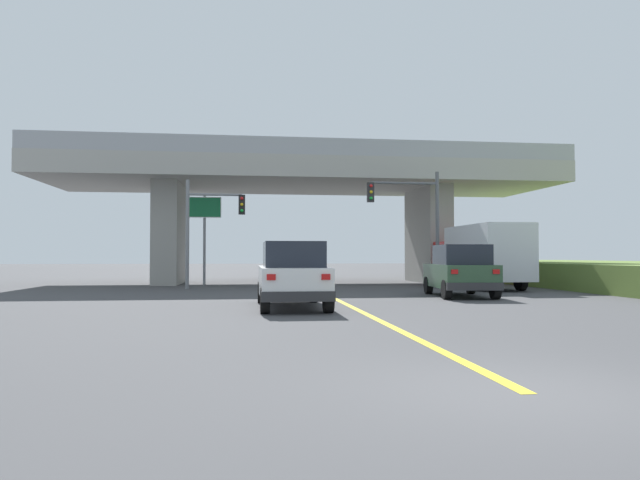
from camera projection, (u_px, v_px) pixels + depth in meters
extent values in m
plane|color=#424244|center=(302.00, 283.00, 34.03)|extent=(160.00, 160.00, 0.00)
cube|color=#A8A59E|center=(302.00, 177.00, 34.19)|extent=(29.10, 8.91, 1.15)
cube|color=#9A9891|center=(170.00, 234.00, 33.15)|extent=(1.37, 5.35, 5.66)
cube|color=#9A9891|center=(428.00, 235.00, 35.06)|extent=(1.37, 5.35, 5.66)
cube|color=#9EA0A5|center=(310.00, 146.00, 29.95)|extent=(29.10, 0.20, 0.90)
cube|color=#9EA0A5|center=(296.00, 170.00, 38.49)|extent=(29.10, 0.20, 0.90)
cube|color=yellow|center=(346.00, 304.00, 19.00)|extent=(0.20, 24.80, 0.01)
cube|color=silver|center=(292.00, 281.00, 17.92)|extent=(1.97, 4.75, 0.90)
cube|color=#1E232D|center=(293.00, 254.00, 17.59)|extent=(1.73, 2.61, 0.76)
cube|color=#2D2D30|center=(298.00, 297.00, 15.61)|extent=(2.01, 0.20, 0.28)
cube|color=red|center=(271.00, 277.00, 15.46)|extent=(0.24, 0.06, 0.16)
cube|color=red|center=(326.00, 277.00, 15.65)|extent=(0.24, 0.06, 0.16)
cylinder|color=black|center=(262.00, 292.00, 19.61)|extent=(0.26, 0.72, 0.72)
cylinder|color=black|center=(313.00, 292.00, 19.83)|extent=(0.26, 0.72, 0.72)
cylinder|color=black|center=(265.00, 301.00, 15.99)|extent=(0.26, 0.72, 0.72)
cylinder|color=black|center=(328.00, 300.00, 16.21)|extent=(0.26, 0.72, 0.72)
cube|color=#2D4C33|center=(459.00, 276.00, 22.72)|extent=(2.40, 4.39, 0.90)
cube|color=#1E232D|center=(461.00, 255.00, 22.43)|extent=(1.97, 2.48, 0.76)
cube|color=#2D2D30|center=(475.00, 287.00, 20.66)|extent=(2.04, 0.40, 0.28)
cube|color=red|center=(455.00, 272.00, 20.58)|extent=(0.24, 0.08, 0.16)
cube|color=red|center=(496.00, 272.00, 20.62)|extent=(0.24, 0.08, 0.16)
cylinder|color=black|center=(428.00, 285.00, 24.24)|extent=(0.33, 0.74, 0.72)
cylinder|color=black|center=(471.00, 285.00, 24.29)|extent=(0.33, 0.74, 0.72)
cylinder|color=black|center=(447.00, 290.00, 21.13)|extent=(0.33, 0.74, 0.72)
cylinder|color=black|center=(495.00, 290.00, 21.18)|extent=(0.33, 0.74, 0.72)
cube|color=red|center=(459.00, 259.00, 31.46)|extent=(2.20, 2.00, 1.90)
cube|color=silver|center=(487.00, 252.00, 27.74)|extent=(2.31, 5.53, 2.60)
cube|color=#197F4C|center=(487.00, 266.00, 27.72)|extent=(2.33, 5.42, 0.24)
cylinder|color=black|center=(441.00, 277.00, 31.31)|extent=(0.30, 0.90, 0.90)
cylinder|color=black|center=(476.00, 277.00, 31.56)|extent=(0.30, 0.90, 0.90)
cylinder|color=black|center=(479.00, 281.00, 26.20)|extent=(0.30, 0.90, 0.90)
cylinder|color=black|center=(521.00, 281.00, 26.46)|extent=(0.30, 0.90, 0.90)
cube|color=black|center=(285.00, 267.00, 39.90)|extent=(1.84, 4.41, 0.90)
cube|color=#1E232D|center=(285.00, 255.00, 39.60)|extent=(1.62, 2.43, 0.76)
cube|color=#2D2D30|center=(287.00, 272.00, 37.76)|extent=(1.88, 0.20, 0.28)
cube|color=red|center=(277.00, 264.00, 37.62)|extent=(0.24, 0.06, 0.16)
cube|color=red|center=(298.00, 264.00, 37.79)|extent=(0.24, 0.06, 0.16)
cylinder|color=black|center=(272.00, 273.00, 41.43)|extent=(0.26, 0.72, 0.72)
cylinder|color=black|center=(295.00, 273.00, 41.64)|extent=(0.26, 0.72, 0.72)
cylinder|color=black|center=(274.00, 274.00, 38.15)|extent=(0.26, 0.72, 0.72)
cylinder|color=black|center=(299.00, 274.00, 38.35)|extent=(0.26, 0.72, 0.72)
cylinder|color=#56595E|center=(437.00, 230.00, 28.65)|extent=(0.18, 0.18, 5.76)
cylinder|color=#56595E|center=(404.00, 183.00, 28.50)|extent=(3.38, 0.12, 0.12)
cube|color=#232326|center=(370.00, 192.00, 28.28)|extent=(0.32, 0.26, 0.96)
sphere|color=red|center=(371.00, 186.00, 28.14)|extent=(0.16, 0.16, 0.16)
sphere|color=gold|center=(371.00, 192.00, 28.13)|extent=(0.16, 0.16, 0.16)
sphere|color=green|center=(371.00, 198.00, 28.12)|extent=(0.16, 0.16, 0.16)
cylinder|color=slate|center=(187.00, 234.00, 28.03)|extent=(0.18, 0.18, 5.29)
cylinder|color=slate|center=(215.00, 195.00, 28.25)|extent=(2.61, 0.12, 0.12)
cube|color=black|center=(242.00, 205.00, 28.40)|extent=(0.32, 0.26, 0.96)
sphere|color=red|center=(242.00, 198.00, 28.26)|extent=(0.16, 0.16, 0.16)
sphere|color=gold|center=(242.00, 204.00, 28.25)|extent=(0.16, 0.16, 0.16)
sphere|color=green|center=(242.00, 211.00, 28.24)|extent=(0.16, 0.16, 0.16)
cylinder|color=slate|center=(204.00, 240.00, 31.01)|extent=(0.14, 0.14, 4.91)
cube|color=#146638|center=(205.00, 207.00, 31.00)|extent=(1.69, 0.08, 1.03)
cube|color=white|center=(205.00, 207.00, 30.99)|extent=(1.77, 0.04, 1.11)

